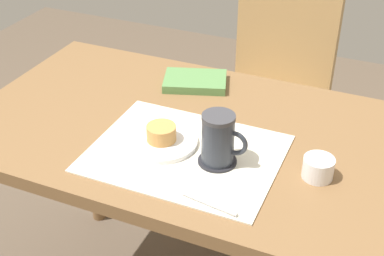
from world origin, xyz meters
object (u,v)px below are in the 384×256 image
(dining_table, at_px, (188,156))
(wooden_chair, at_px, (269,98))
(pastry, at_px, (161,133))
(small_book, at_px, (195,81))
(pastry_plate, at_px, (162,142))
(coffee_mug, at_px, (219,139))
(sugar_bowl, at_px, (318,168))

(dining_table, relative_size, wooden_chair, 1.28)
(pastry, bearing_deg, wooden_chair, 84.88)
(pastry, bearing_deg, small_book, 98.35)
(dining_table, xyz_separation_m, pastry_plate, (-0.02, -0.10, 0.10))
(coffee_mug, relative_size, small_book, 0.68)
(dining_table, relative_size, sugar_bowl, 16.52)
(pastry_plate, bearing_deg, coffee_mug, -5.67)
(pastry_plate, distance_m, sugar_bowl, 0.38)
(coffee_mug, xyz_separation_m, sugar_bowl, (0.22, 0.04, -0.04))
(wooden_chair, relative_size, pastry, 12.49)
(pastry, relative_size, sugar_bowl, 1.03)
(wooden_chair, relative_size, sugar_bowl, 12.88)
(pastry, height_order, coffee_mug, coffee_mug)
(pastry_plate, xyz_separation_m, sugar_bowl, (0.38, 0.03, 0.02))
(pastry_plate, height_order, coffee_mug, coffee_mug)
(dining_table, distance_m, coffee_mug, 0.24)
(pastry, height_order, sugar_bowl, pastry)
(wooden_chair, xyz_separation_m, sugar_bowl, (0.31, -0.74, 0.27))
(small_book, bearing_deg, sugar_bowl, -53.28)
(small_book, bearing_deg, pastry_plate, -100.35)
(wooden_chair, height_order, pastry, wooden_chair)
(pastry, xyz_separation_m, small_book, (-0.05, 0.32, -0.02))
(pastry_plate, relative_size, coffee_mug, 1.45)
(wooden_chair, distance_m, pastry, 0.82)
(pastry, relative_size, small_book, 0.40)
(sugar_bowl, bearing_deg, wooden_chair, 112.70)
(dining_table, height_order, coffee_mug, coffee_mug)
(dining_table, relative_size, small_book, 6.43)
(sugar_bowl, relative_size, small_book, 0.39)
(small_book, bearing_deg, wooden_chair, 56.81)
(dining_table, distance_m, small_book, 0.25)
(sugar_bowl, bearing_deg, pastry_plate, -176.06)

